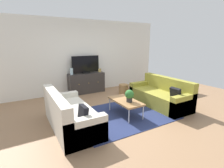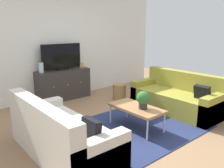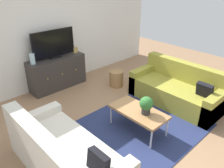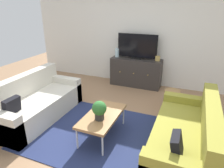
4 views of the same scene
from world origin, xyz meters
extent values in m
plane|color=#997251|center=(0.00, 0.00, 0.00)|extent=(10.00, 10.00, 0.00)
cube|color=silver|center=(0.00, 2.55, 1.35)|extent=(6.40, 0.12, 2.70)
cube|color=navy|center=(0.00, -0.15, 0.01)|extent=(2.50, 1.90, 0.01)
cube|color=beige|center=(-1.35, -0.10, 0.22)|extent=(0.85, 1.90, 0.43)
cube|color=beige|center=(-1.67, -0.10, 0.42)|extent=(0.20, 1.90, 0.84)
cube|color=beige|center=(-1.35, 0.76, 0.28)|extent=(0.85, 0.18, 0.56)
cube|color=black|center=(-1.30, -0.72, 0.55)|extent=(0.14, 0.30, 0.31)
cube|color=olive|center=(1.35, -0.10, 0.22)|extent=(0.85, 1.90, 0.43)
cube|color=olive|center=(1.67, -0.10, 0.42)|extent=(0.20, 1.90, 0.84)
cube|color=olive|center=(1.35, 0.76, 0.28)|extent=(0.85, 0.18, 0.56)
cube|color=olive|center=(1.35, -0.96, 0.28)|extent=(0.85, 0.18, 0.56)
cube|color=black|center=(1.30, -0.72, 0.55)|extent=(0.16, 0.30, 0.31)
cube|color=#A37547|center=(0.07, -0.17, 0.39)|extent=(0.51, 1.00, 0.04)
cylinder|color=silver|center=(-0.15, -0.63, 0.18)|extent=(0.03, 0.03, 0.36)
cylinder|color=silver|center=(0.28, -0.63, 0.18)|extent=(0.03, 0.03, 0.36)
cylinder|color=silver|center=(-0.15, 0.29, 0.18)|extent=(0.03, 0.03, 0.36)
cylinder|color=silver|center=(0.28, 0.29, 0.18)|extent=(0.03, 0.03, 0.36)
cylinder|color=#2D2D2D|center=(0.09, -0.31, 0.46)|extent=(0.15, 0.15, 0.11)
sphere|color=#2D6B2D|center=(0.09, -0.31, 0.60)|extent=(0.23, 0.23, 0.23)
cube|color=#332D2B|center=(-0.06, 2.27, 0.38)|extent=(1.35, 0.44, 0.75)
sphere|color=#B79338|center=(-0.43, 2.04, 0.41)|extent=(0.03, 0.03, 0.03)
sphere|color=#B79338|center=(-0.06, 2.04, 0.41)|extent=(0.03, 0.03, 0.03)
sphere|color=#B79338|center=(0.32, 2.04, 0.41)|extent=(0.03, 0.03, 0.03)
cube|color=black|center=(-0.06, 2.29, 0.77)|extent=(0.28, 0.16, 0.04)
cube|color=black|center=(-0.06, 2.29, 1.09)|extent=(1.04, 0.04, 0.61)
cylinder|color=silver|center=(-0.61, 2.27, 0.87)|extent=(0.11, 0.11, 0.24)
cube|color=tan|center=(0.50, 2.27, 0.82)|extent=(0.11, 0.07, 0.13)
cylinder|color=#9E7547|center=(1.02, 1.35, 0.19)|extent=(0.34, 0.34, 0.38)
camera|label=1|loc=(-2.31, -3.61, 1.88)|focal=27.01mm
camera|label=2|loc=(-2.78, -2.89, 1.78)|focal=37.22mm
camera|label=3|loc=(-2.51, -2.24, 2.56)|focal=36.35mm
camera|label=4|loc=(1.33, -2.82, 2.13)|focal=32.60mm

